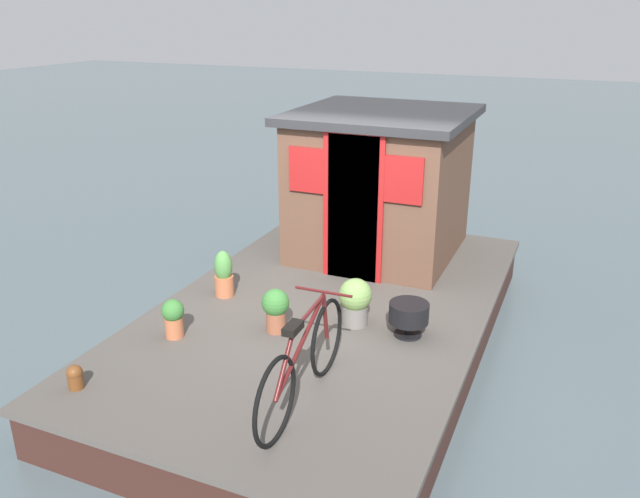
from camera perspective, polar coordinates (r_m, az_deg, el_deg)
name	(u,v)px	position (r m, az deg, el deg)	size (l,w,h in m)	color
ground_plane	(327,345)	(7.15, 0.64, -8.59)	(60.00, 60.00, 0.00)	#4C5B60
houseboat_deck	(327,324)	(7.03, 0.65, -6.76)	(5.67, 3.32, 0.51)	#4C4742
houseboat_cabin	(380,183)	(8.11, 5.41, 5.91)	(2.14, 2.11, 1.82)	brown
bicycle	(303,362)	(5.11, -1.51, -10.08)	(1.70, 0.50, 0.82)	black
potted_plant_basil	(276,308)	(6.26, -3.99, -5.27)	(0.27, 0.27, 0.44)	#935138
potted_plant_rosemary	(355,300)	(6.38, 3.17, -4.60)	(0.33, 0.33, 0.49)	slate
potted_plant_geranium	(224,274)	(7.08, -8.60, -2.26)	(0.21, 0.21, 0.53)	#B2603D
potted_plant_sage	(173,317)	(6.32, -12.97, -5.92)	(0.22, 0.22, 0.39)	#B2603D
charcoal_grill	(409,314)	(6.23, 7.94, -5.75)	(0.39, 0.39, 0.34)	black
mooring_bollard	(75,376)	(5.81, -21.04, -10.58)	(0.13, 0.13, 0.21)	brown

